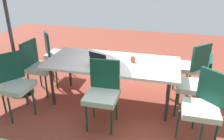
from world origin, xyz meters
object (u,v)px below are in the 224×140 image
at_px(chair_southeast, 55,52).
at_px(chair_west, 196,83).
at_px(cup, 133,59).
at_px(chair_northeast, 14,82).
at_px(chair_east, 38,65).
at_px(chair_northwest, 204,104).
at_px(laptop, 101,61).
at_px(chair_southwest, 193,65).
at_px(chair_north, 103,91).
at_px(dining_table, 112,64).

xyz_separation_m(chair_southeast, chair_west, (-2.74, 0.73, 0.00)).
xyz_separation_m(chair_southeast, cup, (-1.73, 0.61, 0.24)).
xyz_separation_m(chair_southeast, chair_northeast, (-0.00, 1.39, 0.00)).
height_order(chair_southeast, chair_west, same).
bearing_deg(chair_east, chair_northwest, -100.53).
relative_size(chair_northwest, laptop, 2.57).
xyz_separation_m(chair_southwest, laptop, (1.49, 0.81, 0.24)).
height_order(chair_north, laptop, chair_north).
bearing_deg(chair_northwest, chair_east, -151.78).
height_order(chair_southeast, chair_northeast, same).
bearing_deg(chair_northeast, chair_southwest, -25.94).
bearing_deg(chair_east, dining_table, -87.26).
bearing_deg(dining_table, chair_west, 177.86).
height_order(chair_northwest, chair_west, same).
height_order(dining_table, chair_west, chair_west).
distance_m(chair_east, chair_northeast, 0.71).
bearing_deg(chair_west, chair_southwest, -170.99).
bearing_deg(chair_northeast, cup, -28.31).
distance_m(chair_northwest, chair_north, 1.37).
relative_size(chair_east, cup, 10.04).
xyz_separation_m(dining_table, chair_west, (-1.34, 0.05, -0.15)).
distance_m(laptop, cup, 0.53).
bearing_deg(chair_southeast, dining_table, -152.93).
distance_m(chair_north, chair_southwest, 1.85).
bearing_deg(chair_east, chair_southeast, 2.70).
relative_size(chair_north, laptop, 2.57).
xyz_separation_m(chair_east, chair_west, (-2.74, 0.05, 0.00)).
distance_m(chair_southeast, chair_southwest, 2.73).
height_order(dining_table, cup, cup).
bearing_deg(chair_north, cup, 63.92).
relative_size(chair_east, chair_northeast, 1.00).
relative_size(chair_southwest, cup, 10.04).
bearing_deg(laptop, chair_southeast, -15.20).
height_order(chair_west, laptop, chair_west).
relative_size(chair_southeast, cup, 10.04).
distance_m(chair_northwest, chair_northeast, 2.79).
bearing_deg(chair_southwest, chair_southeast, -45.44).
distance_m(chair_west, laptop, 1.52).
height_order(dining_table, laptop, laptop).
bearing_deg(dining_table, chair_east, 0.08).
xyz_separation_m(chair_northeast, laptop, (-1.24, -0.57, 0.24)).
bearing_deg(laptop, cup, -137.85).
bearing_deg(chair_north, chair_southwest, 42.30).
relative_size(chair_northeast, chair_west, 1.00).
height_order(chair_north, cup, chair_north).
bearing_deg(chair_west, chair_northeast, -67.93).
relative_size(dining_table, laptop, 5.74).
distance_m(chair_west, chair_north, 1.44).
bearing_deg(chair_north, laptop, 107.04).
xyz_separation_m(laptop, cup, (-0.49, -0.21, 0.00)).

